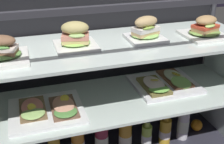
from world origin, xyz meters
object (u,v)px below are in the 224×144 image
(plated_roll_sandwich_left_of_center, at_px, (146,31))
(open_sandwich_tray_mid_left, at_px, (165,83))
(open_sandwich_tray_far_left, at_px, (48,110))
(juice_bottle_near_post, at_px, (183,124))
(plated_roll_sandwich_center, at_px, (75,37))
(juice_bottle_front_right_end, at_px, (165,131))
(juice_bottle_back_center, at_px, (147,136))
(plated_roll_sandwich_mid_left, at_px, (2,52))
(juice_bottle_back_left, at_px, (125,135))
(orange_fruit_beside_bottles, at_px, (197,125))
(juice_bottle_tucked_behind, at_px, (101,139))
(plated_roll_sandwich_far_right, at_px, (205,29))

(plated_roll_sandwich_left_of_center, distance_m, open_sandwich_tray_mid_left, 0.35)
(open_sandwich_tray_far_left, bearing_deg, juice_bottle_near_post, 3.35)
(plated_roll_sandwich_center, xyz_separation_m, juice_bottle_front_right_end, (0.49, -0.02, -0.61))
(plated_roll_sandwich_center, bearing_deg, juice_bottle_back_center, -4.31)
(plated_roll_sandwich_mid_left, relative_size, juice_bottle_back_left, 0.82)
(juice_bottle_near_post, distance_m, orange_fruit_beside_bottles, 0.14)
(juice_bottle_tucked_behind, bearing_deg, juice_bottle_back_left, 0.36)
(plated_roll_sandwich_left_of_center, distance_m, open_sandwich_tray_far_left, 0.59)
(plated_roll_sandwich_left_of_center, xyz_separation_m, open_sandwich_tray_far_left, (-0.49, -0.04, -0.32))
(plated_roll_sandwich_left_of_center, xyz_separation_m, juice_bottle_back_center, (0.03, -0.02, -0.61))
(orange_fruit_beside_bottles, bearing_deg, open_sandwich_tray_mid_left, -177.87)
(plated_roll_sandwich_far_right, height_order, juice_bottle_near_post, plated_roll_sandwich_far_right)
(plated_roll_sandwich_far_right, xyz_separation_m, juice_bottle_near_post, (-0.03, 0.04, -0.59))
(plated_roll_sandwich_far_right, distance_m, orange_fruit_beside_bottles, 0.66)
(plated_roll_sandwich_mid_left, height_order, juice_bottle_back_center, plated_roll_sandwich_mid_left)
(juice_bottle_front_right_end, bearing_deg, juice_bottle_back_center, -174.78)
(plated_roll_sandwich_left_of_center, distance_m, juice_bottle_front_right_end, 0.62)
(juice_bottle_tucked_behind, relative_size, juice_bottle_near_post, 1.08)
(juice_bottle_back_left, relative_size, juice_bottle_back_center, 1.24)
(plated_roll_sandwich_left_of_center, xyz_separation_m, juice_bottle_front_right_end, (0.15, -0.01, -0.61))
(plated_roll_sandwich_mid_left, xyz_separation_m, plated_roll_sandwich_far_right, (0.95, 0.02, 0.00))
(juice_bottle_back_left, relative_size, orange_fruit_beside_bottles, 3.43)
(juice_bottle_tucked_behind, bearing_deg, plated_roll_sandwich_center, 177.55)
(plated_roll_sandwich_mid_left, distance_m, plated_roll_sandwich_left_of_center, 0.65)
(open_sandwich_tray_mid_left, height_order, juice_bottle_tucked_behind, open_sandwich_tray_mid_left)
(plated_roll_sandwich_mid_left, xyz_separation_m, juice_bottle_tucked_behind, (0.42, 0.06, -0.58))
(plated_roll_sandwich_mid_left, relative_size, plated_roll_sandwich_center, 1.07)
(open_sandwich_tray_mid_left, xyz_separation_m, juice_bottle_near_post, (0.13, -0.03, -0.28))
(plated_roll_sandwich_far_right, relative_size, juice_bottle_front_right_end, 0.95)
(plated_roll_sandwich_mid_left, height_order, open_sandwich_tray_mid_left, plated_roll_sandwich_mid_left)
(plated_roll_sandwich_left_of_center, relative_size, orange_fruit_beside_bottles, 2.44)
(plated_roll_sandwich_center, relative_size, open_sandwich_tray_mid_left, 0.55)
(plated_roll_sandwich_left_of_center, xyz_separation_m, open_sandwich_tray_mid_left, (0.14, 0.03, -0.32))
(plated_roll_sandwich_mid_left, height_order, open_sandwich_tray_far_left, plated_roll_sandwich_mid_left)
(plated_roll_sandwich_far_right, distance_m, juice_bottle_tucked_behind, 0.79)
(plated_roll_sandwich_mid_left, distance_m, plated_roll_sandwich_far_right, 0.95)
(plated_roll_sandwich_mid_left, xyz_separation_m, juice_bottle_front_right_end, (0.80, 0.05, -0.60))
(juice_bottle_front_right_end, distance_m, orange_fruit_beside_bottles, 0.25)
(plated_roll_sandwich_far_right, height_order, juice_bottle_front_right_end, plated_roll_sandwich_far_right)
(juice_bottle_front_right_end, distance_m, juice_bottle_near_post, 0.12)
(plated_roll_sandwich_far_right, distance_m, juice_bottle_back_center, 0.66)
(plated_roll_sandwich_left_of_center, distance_m, plated_roll_sandwich_far_right, 0.31)
(plated_roll_sandwich_mid_left, bearing_deg, plated_roll_sandwich_left_of_center, 4.56)
(juice_bottle_back_center, bearing_deg, plated_roll_sandwich_mid_left, -177.09)
(plated_roll_sandwich_left_of_center, relative_size, juice_bottle_near_post, 0.76)
(plated_roll_sandwich_center, distance_m, juice_bottle_near_post, 0.85)
(plated_roll_sandwich_center, height_order, juice_bottle_front_right_end, plated_roll_sandwich_center)
(plated_roll_sandwich_far_right, relative_size, juice_bottle_near_post, 0.90)
(plated_roll_sandwich_center, relative_size, juice_bottle_back_left, 0.77)
(plated_roll_sandwich_left_of_center, bearing_deg, orange_fruit_beside_bottles, 6.04)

